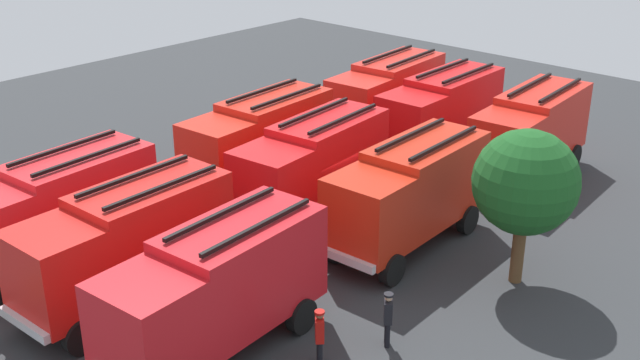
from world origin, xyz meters
TOP-DOWN VIEW (x-y plane):
  - ground_plane at (0.00, 0.00)m, footprint 54.50×54.50m
  - fire_truck_0 at (-8.98, -3.76)m, footprint 7.37×3.23m
  - fire_truck_1 at (-0.33, -3.78)m, footprint 7.35×3.15m
  - fire_truck_2 at (9.06, -3.82)m, footprint 7.37×3.20m
  - fire_truck_3 at (-8.55, -0.25)m, footprint 7.26×2.91m
  - fire_truck_4 at (0.30, -0.12)m, footprint 7.40×3.32m
  - fire_truck_5 at (8.91, 0.01)m, footprint 7.29×3.00m
  - fire_truck_6 at (-8.85, 4.18)m, footprint 7.37×3.21m
  - fire_truck_7 at (-0.11, 4.16)m, footprint 7.31×3.04m
  - fire_truck_8 at (8.83, 4.17)m, footprint 7.37×3.20m
  - firefighter_0 at (7.31, 6.69)m, footprint 0.47×0.47m
  - firefighter_1 at (-12.70, 1.08)m, footprint 0.43×0.26m
  - firefighter_3 at (5.30, 7.50)m, footprint 0.48×0.45m
  - tree_0 at (-0.50, 8.39)m, footprint 3.41×3.41m
  - traffic_cone_0 at (6.72, -6.93)m, footprint 0.39×0.39m

SIDE VIEW (x-z plane):
  - ground_plane at x=0.00m, z-range 0.00..0.00m
  - traffic_cone_0 at x=6.72m, z-range 0.00..0.56m
  - firefighter_1 at x=-12.70m, z-range 0.09..1.68m
  - firefighter_3 at x=5.30m, z-range 0.10..1.82m
  - firefighter_0 at x=7.31m, z-range 0.11..1.85m
  - fire_truck_0 at x=-8.98m, z-range 0.21..4.09m
  - fire_truck_1 at x=-0.33m, z-range 0.21..4.09m
  - fire_truck_2 at x=9.06m, z-range 0.21..4.09m
  - fire_truck_3 at x=-8.55m, z-range 0.21..4.09m
  - fire_truck_4 at x=0.30m, z-range 0.21..4.09m
  - fire_truck_5 at x=8.91m, z-range 0.21..4.09m
  - fire_truck_6 at x=-8.85m, z-range 0.21..4.09m
  - fire_truck_7 at x=-0.11m, z-range 0.21..4.09m
  - fire_truck_8 at x=8.83m, z-range 0.21..4.09m
  - tree_0 at x=-0.50m, z-range 0.91..6.21m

